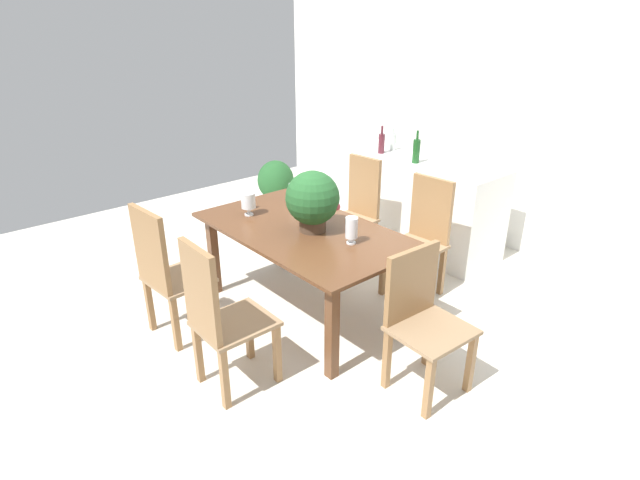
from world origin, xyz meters
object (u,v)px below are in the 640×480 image
at_px(chair_near_left, 164,269).
at_px(wine_bottle_amber, 393,141).
at_px(crystal_vase_left, 295,192).
at_px(chair_far_left, 357,208).
at_px(dining_table, 304,241).
at_px(wine_glass, 250,197).
at_px(crystal_vase_center_near, 351,228).
at_px(wine_bottle_green, 382,143).
at_px(kitchen_counter, 412,200).
at_px(chair_far_right, 423,232).
at_px(chair_near_right, 218,314).
at_px(wine_bottle_tall, 416,151).
at_px(flower_centerpiece, 313,200).
at_px(chair_foot_end, 421,313).
at_px(potted_plant_floor, 276,182).
at_px(crystal_vase_right, 248,201).

bearing_deg(chair_near_left, wine_bottle_amber, -87.29).
height_order(chair_near_left, wine_bottle_amber, wine_bottle_amber).
bearing_deg(crystal_vase_left, chair_far_left, 85.40).
relative_size(dining_table, wine_glass, 11.80).
height_order(dining_table, crystal_vase_center_near, crystal_vase_center_near).
bearing_deg(wine_bottle_green, chair_near_left, -82.98).
bearing_deg(wine_bottle_amber, kitchen_counter, -7.94).
bearing_deg(wine_bottle_green, chair_far_left, -64.22).
distance_m(chair_far_right, wine_bottle_green, 1.37).
height_order(dining_table, chair_near_left, chair_near_left).
bearing_deg(chair_near_right, chair_far_left, -67.78).
distance_m(dining_table, wine_bottle_tall, 1.69).
bearing_deg(wine_bottle_amber, flower_centerpiece, -65.88).
bearing_deg(chair_near_left, kitchen_counter, -94.60).
relative_size(chair_foot_end, crystal_vase_left, 4.95).
relative_size(chair_near_right, potted_plant_floor, 1.72).
relative_size(dining_table, wine_bottle_green, 6.10).
bearing_deg(wine_glass, potted_plant_floor, 137.92).
distance_m(dining_table, crystal_vase_center_near, 0.51).
relative_size(wine_glass, kitchen_counter, 0.08).
distance_m(chair_near_left, wine_bottle_amber, 2.90).
relative_size(chair_far_left, wine_glass, 7.04).
xyz_separation_m(chair_foot_end, crystal_vase_right, (-1.71, -0.17, 0.34)).
distance_m(kitchen_counter, wine_bottle_amber, 0.67).
bearing_deg(chair_near_right, wine_bottle_amber, -67.89).
bearing_deg(crystal_vase_center_near, dining_table, -169.09).
distance_m(chair_near_right, wine_glass, 1.44).
distance_m(chair_near_right, flower_centerpiece, 1.18).
bearing_deg(chair_far_left, dining_table, -72.41).
relative_size(wine_glass, wine_bottle_amber, 0.64).
relative_size(crystal_vase_left, crystal_vase_center_near, 0.95).
height_order(chair_far_right, wine_bottle_tall, wine_bottle_tall).
height_order(wine_glass, wine_bottle_tall, wine_bottle_tall).
bearing_deg(dining_table, kitchen_counter, 101.69).
relative_size(dining_table, crystal_vase_center_near, 8.69).
xyz_separation_m(chair_foot_end, wine_glass, (-1.83, -0.07, 0.32)).
distance_m(crystal_vase_center_near, wine_bottle_green, 1.96).
bearing_deg(crystal_vase_center_near, chair_near_right, -92.58).
bearing_deg(crystal_vase_right, chair_far_right, 51.84).
bearing_deg(chair_foot_end, chair_far_right, 41.57).
height_order(chair_far_right, wine_bottle_green, wine_bottle_green).
distance_m(chair_near_right, wine_bottle_tall, 2.76).
xyz_separation_m(wine_glass, potted_plant_floor, (-1.51, 1.36, -0.51)).
bearing_deg(chair_near_left, crystal_vase_center_near, -131.77).
distance_m(chair_foot_end, chair_far_right, 1.28).
bearing_deg(wine_bottle_green, wine_glass, -87.74).
bearing_deg(crystal_vase_right, flower_centerpiece, 17.72).
bearing_deg(kitchen_counter, wine_bottle_amber, 172.06).
height_order(flower_centerpiece, kitchen_counter, flower_centerpiece).
height_order(chair_foot_end, kitchen_counter, chair_foot_end).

